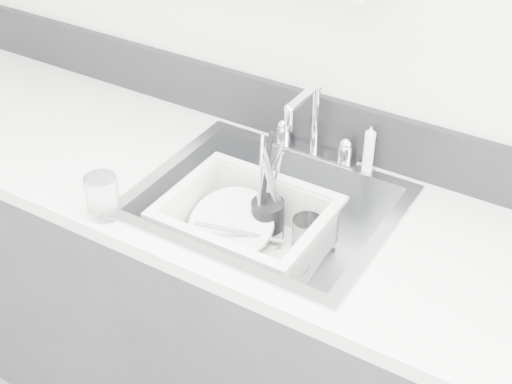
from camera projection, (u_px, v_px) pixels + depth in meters
The scene contains 12 objects.
counter_run at pixel (265, 329), 2.06m from camera, with size 3.20×0.62×0.92m.
backsplash at pixel (322, 122), 1.95m from camera, with size 3.20×0.02×0.16m, color black.
sink at pixel (266, 229), 1.84m from camera, with size 0.64×0.52×0.20m, color silver, non-canonical shape.
faucet at pixel (313, 137), 1.93m from camera, with size 0.26×0.18×0.23m.
side_sprayer at pixel (369, 149), 1.86m from camera, with size 0.03×0.03×0.14m, color white.
wash_tub at pixel (247, 230), 1.84m from camera, with size 0.41×0.33×0.16m, color white, non-canonical shape.
plate_stack at pixel (235, 234), 1.88m from camera, with size 0.28×0.27×0.11m.
utensil_cup at pixel (268, 217), 1.89m from camera, with size 0.09×0.09×0.30m.
ladle at pixel (242, 231), 1.88m from camera, with size 0.26×0.09×0.07m, color silver, non-canonical shape.
tumbler_in_tub at pixel (307, 237), 1.83m from camera, with size 0.08×0.08×0.11m, color white.
tumbler_counter at pixel (102, 197), 1.71m from camera, with size 0.08×0.08×0.11m, color white.
bowl_small at pixel (287, 270), 1.78m from camera, with size 0.12×0.12×0.04m, color white.
Camera 1 is at (0.72, -0.05, 1.99)m, focal length 50.00 mm.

